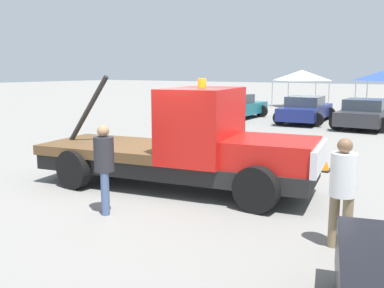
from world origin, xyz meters
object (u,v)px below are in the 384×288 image
(parked_car_charcoal, at_px, (365,114))
(tow_truck, at_px, (189,147))
(parked_car_navy, at_px, (306,110))
(traffic_cone, at_px, (323,161))
(person_at_hood, at_px, (104,163))
(parked_car_teal, at_px, (235,107))
(person_near_truck, at_px, (343,186))
(canopy_tent_white, at_px, (302,75))

(parked_car_charcoal, bearing_deg, tow_truck, 174.84)
(parked_car_navy, bearing_deg, tow_truck, -177.41)
(traffic_cone, bearing_deg, person_at_hood, -112.57)
(person_at_hood, distance_m, parked_car_charcoal, 15.28)
(traffic_cone, bearing_deg, parked_car_teal, 128.78)
(person_at_hood, relative_size, traffic_cone, 3.00)
(traffic_cone, bearing_deg, person_near_truck, -70.61)
(parked_car_navy, bearing_deg, parked_car_teal, 93.57)
(person_near_truck, bearing_deg, parked_car_charcoal, -161.43)
(canopy_tent_white, bearing_deg, person_at_hood, -78.48)
(tow_truck, xyz_separation_m, person_at_hood, (-0.41, -2.18, -0.00))
(parked_car_charcoal, relative_size, traffic_cone, 8.01)
(person_near_truck, xyz_separation_m, parked_car_charcoal, (-2.67, 14.45, -0.31))
(person_near_truck, xyz_separation_m, person_at_hood, (-4.05, -0.76, -0.01))
(parked_car_navy, height_order, canopy_tent_white, canopy_tent_white)
(traffic_cone, bearing_deg, parked_car_charcoal, 95.72)
(parked_car_teal, xyz_separation_m, canopy_tent_white, (0.30, 9.52, 1.61))
(person_near_truck, height_order, parked_car_charcoal, person_near_truck)
(person_at_hood, distance_m, parked_car_teal, 16.08)
(parked_car_teal, height_order, traffic_cone, parked_car_teal)
(parked_car_navy, height_order, parked_car_charcoal, same)
(parked_car_charcoal, height_order, traffic_cone, parked_car_charcoal)
(parked_car_navy, relative_size, parked_car_charcoal, 1.12)
(traffic_cone, bearing_deg, tow_truck, -119.27)
(parked_car_teal, distance_m, traffic_cone, 12.25)
(parked_car_teal, relative_size, canopy_tent_white, 1.53)
(tow_truck, relative_size, parked_car_charcoal, 1.49)
(parked_car_charcoal, relative_size, canopy_tent_white, 1.39)
(parked_car_teal, distance_m, parked_car_charcoal, 6.70)
(tow_truck, xyz_separation_m, parked_car_charcoal, (0.97, 13.03, -0.31))
(tow_truck, relative_size, parked_car_navy, 1.33)
(person_near_truck, height_order, parked_car_teal, person_near_truck)
(person_near_truck, relative_size, canopy_tent_white, 0.52)
(person_at_hood, distance_m, canopy_tent_white, 25.23)
(parked_car_teal, bearing_deg, person_at_hood, -162.56)
(person_at_hood, xyz_separation_m, traffic_cone, (2.34, 5.62, -0.70))
(person_at_hood, relative_size, canopy_tent_white, 0.52)
(parked_car_teal, relative_size, traffic_cone, 8.85)
(person_near_truck, bearing_deg, parked_car_navy, -151.20)
(person_near_truck, relative_size, person_at_hood, 1.01)
(person_near_truck, height_order, traffic_cone, person_near_truck)
(person_near_truck, height_order, person_at_hood, person_near_truck)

